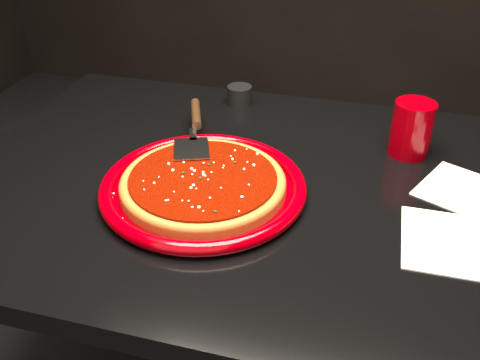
% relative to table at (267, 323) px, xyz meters
% --- Properties ---
extents(table, '(1.20, 0.80, 0.75)m').
position_rel_table_xyz_m(table, '(0.00, 0.00, 0.00)').
color(table, black).
rests_on(table, floor).
extents(plate, '(0.47, 0.47, 0.03)m').
position_rel_table_xyz_m(plate, '(-0.11, -0.07, 0.39)').
color(plate, '#700005').
rests_on(plate, table).
extents(pizza_crust, '(0.38, 0.38, 0.01)m').
position_rel_table_xyz_m(pizza_crust, '(-0.11, -0.07, 0.39)').
color(pizza_crust, brown).
rests_on(pizza_crust, plate).
extents(pizza_crust_rim, '(0.38, 0.38, 0.02)m').
position_rel_table_xyz_m(pizza_crust_rim, '(-0.11, -0.07, 0.40)').
color(pizza_crust_rim, brown).
rests_on(pizza_crust_rim, plate).
extents(pizza_sauce, '(0.34, 0.34, 0.01)m').
position_rel_table_xyz_m(pizza_sauce, '(-0.11, -0.07, 0.41)').
color(pizza_sauce, '#680C00').
rests_on(pizza_sauce, plate).
extents(parmesan_dusting, '(0.25, 0.25, 0.01)m').
position_rel_table_xyz_m(parmesan_dusting, '(-0.11, -0.07, 0.41)').
color(parmesan_dusting, beige).
rests_on(parmesan_dusting, plate).
extents(basil_flecks, '(0.23, 0.23, 0.00)m').
position_rel_table_xyz_m(basil_flecks, '(-0.11, -0.07, 0.41)').
color(basil_flecks, black).
rests_on(basil_flecks, plate).
extents(pizza_server, '(0.18, 0.29, 0.02)m').
position_rel_table_xyz_m(pizza_server, '(-0.18, 0.09, 0.42)').
color(pizza_server, silver).
rests_on(pizza_server, plate).
extents(cup, '(0.10, 0.10, 0.11)m').
position_rel_table_xyz_m(cup, '(0.24, 0.18, 0.43)').
color(cup, '#8A0006').
rests_on(cup, table).
extents(napkin_a, '(0.16, 0.16, 0.00)m').
position_rel_table_xyz_m(napkin_a, '(0.31, -0.10, 0.38)').
color(napkin_a, white).
rests_on(napkin_a, table).
extents(napkin_b, '(0.19, 0.19, 0.00)m').
position_rel_table_xyz_m(napkin_b, '(0.34, 0.07, 0.38)').
color(napkin_b, white).
rests_on(napkin_b, table).
extents(ramekin, '(0.08, 0.08, 0.04)m').
position_rel_table_xyz_m(ramekin, '(-0.15, 0.32, 0.40)').
color(ramekin, black).
rests_on(ramekin, table).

